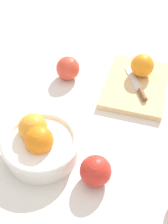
{
  "coord_description": "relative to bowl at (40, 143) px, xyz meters",
  "views": [
    {
      "loc": [
        -0.55,
        -0.1,
        0.61
      ],
      "look_at": [
        -0.03,
        0.08,
        0.04
      ],
      "focal_mm": 49.06,
      "sensor_mm": 36.0,
      "label": 1
    }
  ],
  "objects": [
    {
      "name": "knife",
      "position": [
        0.29,
        -0.18,
        -0.02
      ],
      "size": [
        0.14,
        0.1,
        0.01
      ],
      "color": "silver",
      "rests_on": "cutting_board"
    },
    {
      "name": "apple_mid_left",
      "position": [
        -0.03,
        -0.15,
        -0.0
      ],
      "size": [
        0.07,
        0.07,
        0.07
      ],
      "primitive_type": "sphere",
      "color": "red",
      "rests_on": "ground_plane"
    },
    {
      "name": "orange_on_board",
      "position": [
        0.36,
        -0.17,
        0.01
      ],
      "size": [
        0.07,
        0.07,
        0.07
      ],
      "primitive_type": "sphere",
      "color": "orange",
      "rests_on": "cutting_board"
    },
    {
      "name": "cutting_board",
      "position": [
        0.32,
        -0.16,
        -0.03
      ],
      "size": [
        0.26,
        0.19,
        0.02
      ],
      "primitive_type": "cube",
      "rotation": [
        0.0,
        0.0,
        0.05
      ],
      "color": "#DBB77F",
      "rests_on": "ground_plane"
    },
    {
      "name": "bowl",
      "position": [
        0.0,
        0.0,
        0.0
      ],
      "size": [
        0.19,
        0.19,
        0.1
      ],
      "color": "white",
      "rests_on": "ground_plane"
    },
    {
      "name": "apple_back_right",
      "position": [
        0.29,
        0.04,
        -0.0
      ],
      "size": [
        0.07,
        0.07,
        0.07
      ],
      "primitive_type": "sphere",
      "color": "#D6422D",
      "rests_on": "ground_plane"
    },
    {
      "name": "ground_plane",
      "position": [
        0.16,
        -0.15,
        -0.04
      ],
      "size": [
        2.4,
        2.4,
        0.0
      ],
      "primitive_type": "plane",
      "color": "silver"
    }
  ]
}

